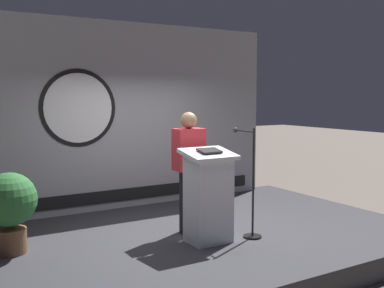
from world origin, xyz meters
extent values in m
plane|color=#6B6056|center=(0.00, 0.00, 0.00)|extent=(40.00, 40.00, 0.00)
cube|color=#333338|center=(0.00, 0.00, 0.15)|extent=(6.40, 4.00, 0.30)
cube|color=#9E9EA3|center=(0.00, 1.85, 1.83)|extent=(5.34, 0.10, 3.05)
cylinder|color=black|center=(-0.86, 1.80, 1.97)|extent=(1.21, 0.02, 1.21)
cylinder|color=white|center=(-0.86, 1.79, 1.97)|extent=(1.08, 0.02, 1.08)
cube|color=black|center=(0.00, 1.79, 0.52)|extent=(4.80, 0.02, 0.20)
cube|color=silver|center=(0.08, -0.46, 0.85)|extent=(0.52, 0.40, 1.10)
cube|color=silver|center=(0.08, -0.46, 1.43)|extent=(0.64, 0.50, 0.14)
cube|color=black|center=(0.08, -0.48, 1.48)|extent=(0.28, 0.20, 0.06)
cylinder|color=black|center=(0.07, 0.02, 0.73)|extent=(0.26, 0.26, 0.86)
cube|color=red|center=(0.07, 0.02, 1.44)|extent=(0.40, 0.24, 0.56)
sphere|color=#997051|center=(0.07, 0.02, 1.84)|extent=(0.22, 0.22, 0.22)
cylinder|color=black|center=(0.68, -0.61, 0.31)|extent=(0.24, 0.24, 0.02)
cylinder|color=black|center=(0.68, -0.61, 1.02)|extent=(0.03, 0.03, 1.45)
cylinder|color=black|center=(0.68, -0.41, 1.70)|extent=(0.02, 0.40, 0.02)
sphere|color=#262626|center=(0.68, -0.21, 1.70)|extent=(0.07, 0.07, 0.07)
cylinder|color=brown|center=(-2.16, 0.40, 0.45)|extent=(0.36, 0.36, 0.30)
sphere|color=#2D6B33|center=(-2.16, 0.40, 0.95)|extent=(0.64, 0.64, 0.64)
camera|label=1|loc=(-3.13, -5.32, 2.18)|focal=43.75mm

